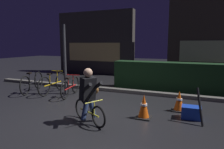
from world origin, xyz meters
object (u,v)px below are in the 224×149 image
object	(u,v)px
traffic_cone_near	(144,107)
parked_bike_left_mid	(53,83)
blue_crate	(191,112)
cyclist	(89,95)
parked_bike_center_left	(70,87)
traffic_cone_far	(179,101)
parked_bike_leftmost	(32,82)
closed_umbrella	(200,106)
street_post	(65,60)

from	to	relation	value
traffic_cone_near	parked_bike_left_mid	bearing A→B (deg)	161.44
blue_crate	cyclist	distance (m)	2.46
parked_bike_center_left	traffic_cone_far	bearing A→B (deg)	-104.56
parked_bike_leftmost	blue_crate	xyz separation A→B (m)	(5.54, -0.67, -0.21)
blue_crate	cyclist	size ratio (longest dim) A/B	0.35
closed_umbrella	parked_bike_leftmost	bearing A→B (deg)	56.69
street_post	parked_bike_center_left	world-z (taller)	street_post
cyclist	closed_umbrella	xyz separation A→B (m)	(2.30, 0.89, -0.23)
parked_bike_center_left	blue_crate	bearing A→B (deg)	-111.29
closed_umbrella	cyclist	bearing A→B (deg)	86.94
parked_bike_leftmost	parked_bike_left_mid	distance (m)	0.84
traffic_cone_far	cyclist	size ratio (longest dim) A/B	0.44
cyclist	parked_bike_left_mid	bearing A→B (deg)	170.15
parked_bike_leftmost	cyclist	size ratio (longest dim) A/B	1.33
parked_bike_leftmost	blue_crate	world-z (taller)	parked_bike_leftmost
street_post	parked_bike_leftmost	distance (m)	1.59
street_post	parked_bike_center_left	xyz separation A→B (m)	(0.34, -0.20, -0.90)
parked_bike_center_left	traffic_cone_near	distance (m)	3.03
parked_bike_center_left	closed_umbrella	world-z (taller)	closed_umbrella
parked_bike_leftmost	cyclist	world-z (taller)	cyclist
parked_bike_leftmost	blue_crate	size ratio (longest dim) A/B	3.76
street_post	parked_bike_left_mid	bearing A→B (deg)	-171.94
traffic_cone_near	cyclist	bearing A→B (deg)	-145.30
closed_umbrella	blue_crate	bearing A→B (deg)	10.92
parked_bike_left_mid	traffic_cone_far	size ratio (longest dim) A/B	3.11
blue_crate	traffic_cone_far	bearing A→B (deg)	123.35
street_post	parked_bike_left_mid	world-z (taller)	street_post
closed_umbrella	parked_bike_left_mid	bearing A→B (deg)	53.36
traffic_cone_far	closed_umbrella	world-z (taller)	closed_umbrella
parked_bike_left_mid	parked_bike_center_left	bearing A→B (deg)	-103.19
street_post	traffic_cone_near	size ratio (longest dim) A/B	4.19
parked_bike_left_mid	parked_bike_center_left	world-z (taller)	parked_bike_left_mid
parked_bike_left_mid	traffic_cone_near	xyz separation A→B (m)	(3.66, -1.23, -0.08)
parked_bike_leftmost	traffic_cone_far	size ratio (longest dim) A/B	3.01
parked_bike_center_left	parked_bike_leftmost	bearing A→B (deg)	79.88
street_post	blue_crate	xyz separation A→B (m)	(4.22, -0.90, -1.07)
parked_bike_leftmost	parked_bike_left_mid	size ratio (longest dim) A/B	0.97
parked_bike_left_mid	cyclist	size ratio (longest dim) A/B	1.37
parked_bike_left_mid	blue_crate	distance (m)	4.80
street_post	blue_crate	bearing A→B (deg)	-12.04
parked_bike_left_mid	parked_bike_center_left	size ratio (longest dim) A/B	1.14
parked_bike_leftmost	parked_bike_left_mid	bearing A→B (deg)	-95.69
cyclist	parked_bike_leftmost	bearing A→B (deg)	179.49
parked_bike_leftmost	traffic_cone_far	xyz separation A→B (m)	(5.22, -0.18, -0.09)
blue_crate	closed_umbrella	size ratio (longest dim) A/B	0.52
street_post	blue_crate	distance (m)	4.45
traffic_cone_near	traffic_cone_far	bearing A→B (deg)	49.98
parked_bike_left_mid	parked_bike_leftmost	bearing A→B (deg)	97.19
blue_crate	traffic_cone_near	bearing A→B (deg)	-159.28
traffic_cone_far	cyclist	bearing A→B (deg)	-138.13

